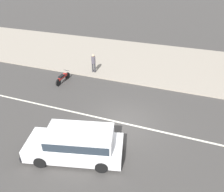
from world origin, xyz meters
The scene contains 6 objects.
ground_plane centered at (0.00, 0.00, 0.00)m, with size 160.00×160.00×0.00m, color #423F3D.
lane_centre_stripe centered at (0.00, 0.00, 0.00)m, with size 50.40×0.14×0.01m, color silver.
kerb_strip centered at (0.00, 9.96, 0.07)m, with size 68.00×10.00×0.15m, color #9E9384.
minivan_white_2 centered at (-1.35, -3.21, 0.85)m, with size 5.09×2.93×1.56m.
motorcycle_0 centered at (-6.11, 3.39, 0.42)m, with size 0.56×1.87×0.80m.
pedestrian_mid_kerb centered at (-4.44, 5.68, 1.08)m, with size 0.34×0.34×1.61m.
Camera 1 is at (2.91, -9.94, 8.30)m, focal length 35.00 mm.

